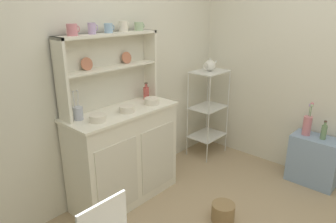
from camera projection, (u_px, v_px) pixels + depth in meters
The scene contains 19 objects.
wall_back at pixel (108, 69), 2.88m from camera, with size 3.84×0.05×2.50m, color silver.
hutch_cabinet at pixel (124, 154), 2.92m from camera, with size 1.07×0.45×0.91m.
hutch_shelf_unit at pixel (108, 65), 2.75m from camera, with size 1.00×0.18×0.67m.
bakers_rack at pixel (208, 105), 3.78m from camera, with size 0.44×0.33×1.07m.
side_shelf_blue at pixel (314, 160), 3.25m from camera, with size 0.28×0.48×0.52m, color #849EBC.
floor_basket at pixel (223, 212), 2.71m from camera, with size 0.20×0.20×0.16m, color #93754C.
cup_rose_0 at pixel (72, 30), 2.38m from camera, with size 0.10×0.08×0.09m.
cup_lilac_1 at pixel (92, 28), 2.50m from camera, with size 0.08×0.06×0.09m.
cup_sky_2 at pixel (109, 28), 2.62m from camera, with size 0.09×0.07×0.08m.
cup_cream_3 at pixel (124, 26), 2.74m from camera, with size 0.09×0.08×0.09m.
cup_sage_4 at pixel (139, 26), 2.87m from camera, with size 0.10×0.08×0.08m.
bowl_mixing_large at pixel (98, 118), 2.50m from camera, with size 0.14×0.14×0.06m, color silver.
bowl_floral_medium at pixel (127, 109), 2.72m from camera, with size 0.14×0.14×0.06m, color silver.
bowl_cream_small at pixel (152, 101), 2.94m from camera, with size 0.14×0.14×0.06m, color silver.
jam_bottle at pixel (146, 93), 3.09m from camera, with size 0.06×0.06×0.17m.
utensil_jar at pixel (78, 113), 2.53m from camera, with size 0.08×0.08×0.25m.
porcelain_teapot at pixel (210, 65), 3.62m from camera, with size 0.22×0.13×0.15m.
flower_vase at pixel (307, 124), 3.20m from camera, with size 0.09×0.09×0.36m.
oil_bottle at pixel (324, 132), 3.11m from camera, with size 0.05×0.05×0.20m.
Camera 1 is at (-1.75, -0.70, 1.81)m, focal length 32.91 mm.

